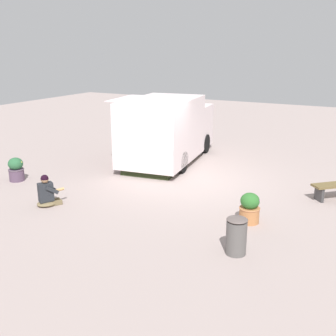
% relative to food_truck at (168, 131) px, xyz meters
% --- Properties ---
extents(ground_plane, '(40.00, 40.00, 0.00)m').
position_rel_food_truck_xyz_m(ground_plane, '(1.92, 1.91, -1.13)').
color(ground_plane, '#A4928D').
extents(food_truck, '(5.24, 3.06, 2.36)m').
position_rel_food_truck_xyz_m(food_truck, '(0.00, 0.00, 0.00)').
color(food_truck, silver).
rests_on(food_truck, ground_plane).
extents(person_customer, '(0.80, 0.64, 0.86)m').
position_rel_food_truck_xyz_m(person_customer, '(5.47, -0.71, -0.80)').
color(person_customer, olive).
rests_on(person_customer, ground_plane).
extents(planter_flowering_near, '(0.50, 0.50, 0.74)m').
position_rel_food_truck_xyz_m(planter_flowering_near, '(4.01, 4.36, -0.76)').
color(planter_flowering_near, '#B77444').
rests_on(planter_flowering_near, ground_plane).
extents(planter_flowering_far, '(0.49, 0.49, 0.75)m').
position_rel_food_truck_xyz_m(planter_flowering_far, '(4.35, -3.10, -0.75)').
color(planter_flowering_far, '#564157').
rests_on(planter_flowering_far, ground_plane).
extents(trash_bin, '(0.43, 0.43, 0.80)m').
position_rel_food_truck_xyz_m(trash_bin, '(5.66, 4.59, -0.72)').
color(trash_bin, '#595553').
rests_on(trash_bin, ground_plane).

